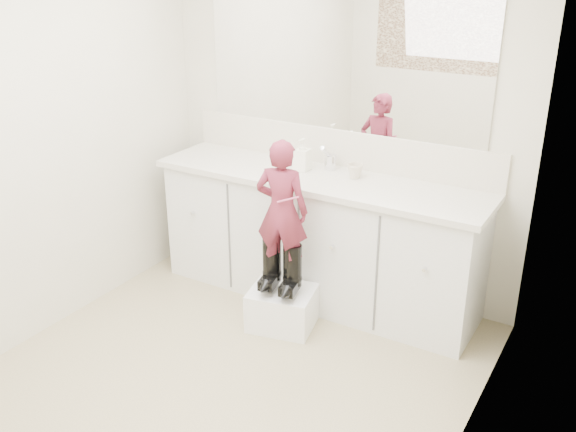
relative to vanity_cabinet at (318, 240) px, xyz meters
The scene contains 16 objects.
floor 1.30m from the vanity_cabinet, 90.00° to the right, with size 3.00×3.00×0.00m, color #897C59.
wall_back 0.82m from the vanity_cabinet, 90.00° to the left, with size 2.60×2.60×0.00m, color beige.
wall_left 1.95m from the vanity_cabinet, 136.70° to the right, with size 3.00×3.00×0.00m, color beige.
wall_right 1.95m from the vanity_cabinet, 43.30° to the right, with size 3.00×3.00×0.00m, color beige.
vanity_cabinet is the anchor object (origin of this frame).
countertop 0.45m from the vanity_cabinet, 90.00° to the right, with size 2.28×0.58×0.04m, color beige.
backsplash 0.64m from the vanity_cabinet, 90.00° to the left, with size 2.28×0.03×0.25m, color beige.
mirror 1.24m from the vanity_cabinet, 90.00° to the left, with size 2.00×0.02×1.00m, color white.
faucet 0.54m from the vanity_cabinet, 90.00° to the left, with size 0.08×0.08×0.10m, color silver.
cup 0.56m from the vanity_cabinet, 18.22° to the left, with size 0.10×0.10×0.09m, color beige.
soap_bottle 0.60m from the vanity_cabinet, 165.26° to the left, with size 0.10×0.10×0.22m, color white.
step_stool 0.56m from the vanity_cabinet, 90.57° to the right, with size 0.40×0.34×0.26m, color white.
boot_left 0.48m from the vanity_cabinet, 99.53° to the right, with size 0.12×0.22×0.34m, color black, non-canonical shape.
boot_right 0.48m from the vanity_cabinet, 81.59° to the right, with size 0.12×0.22×0.34m, color black, non-canonical shape.
toddler 0.61m from the vanity_cabinet, 90.57° to the right, with size 0.33×0.21×0.89m, color #B4375A.
toothbrush 0.71m from the vanity_cabinet, 82.87° to the right, with size 0.01×0.01×0.14m, color #CE5078.
Camera 1 is at (1.84, -2.32, 2.27)m, focal length 40.00 mm.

